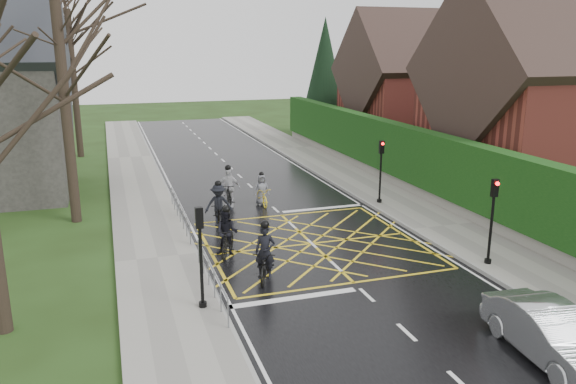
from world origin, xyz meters
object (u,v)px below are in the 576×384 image
cyclist_back (227,237)px  cyclist_mid (219,209)px  cyclist_rear (266,260)px  car (551,334)px  cyclist_front (229,192)px  cyclist_lead (262,194)px

cyclist_back → cyclist_mid: bearing=107.6°
cyclist_rear → car: 8.84m
cyclist_mid → cyclist_front: 2.86m
cyclist_front → cyclist_rear: bearing=-76.9°
cyclist_front → cyclist_lead: size_ratio=1.27×
cyclist_front → cyclist_mid: bearing=-93.4°
cyclist_rear → cyclist_back: (-0.77, 2.53, 0.06)m
cyclist_front → car: (4.75, -15.86, -0.10)m
cyclist_back → cyclist_front: (1.42, 6.32, 0.05)m
cyclist_mid → cyclist_lead: size_ratio=1.25×
cyclist_rear → cyclist_back: cyclist_rear is taller
cyclist_rear → cyclist_lead: cyclist_rear is taller
cyclist_front → car: cyclist_front is taller
cyclist_back → cyclist_front: size_ratio=0.90×
cyclist_back → cyclist_front: cyclist_front is taller
cyclist_rear → cyclist_back: bearing=129.8°
cyclist_back → cyclist_mid: size_ratio=0.91×
cyclist_mid → cyclist_lead: cyclist_mid is taller
cyclist_mid → cyclist_front: cyclist_front is taller
cyclist_rear → cyclist_lead: bearing=98.2°
cyclist_rear → car: size_ratio=0.54×
cyclist_lead → cyclist_back: bearing=-116.1°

